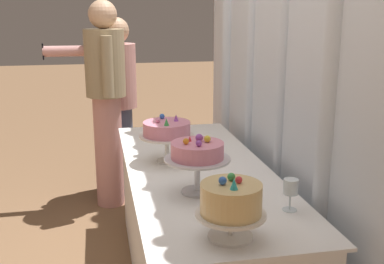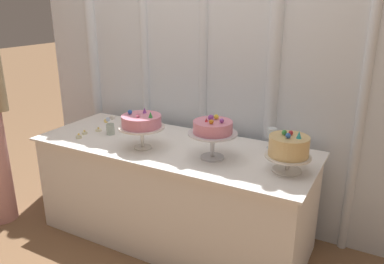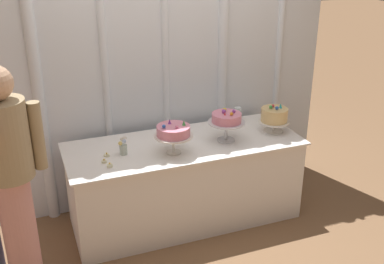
{
  "view_description": "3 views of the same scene",
  "coord_description": "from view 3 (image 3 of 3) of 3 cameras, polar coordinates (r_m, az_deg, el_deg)",
  "views": [
    {
      "loc": [
        2.43,
        -0.42,
        1.6
      ],
      "look_at": [
        -0.14,
        0.09,
        0.91
      ],
      "focal_mm": 44.43,
      "sensor_mm": 36.0,
      "label": 1
    },
    {
      "loc": [
        1.33,
        -2.05,
        1.71
      ],
      "look_at": [
        0.15,
        0.11,
        0.86
      ],
      "focal_mm": 35.88,
      "sensor_mm": 36.0,
      "label": 2
    },
    {
      "loc": [
        -1.23,
        -3.29,
        2.39
      ],
      "look_at": [
        0.08,
        0.12,
        0.83
      ],
      "focal_mm": 43.84,
      "sensor_mm": 36.0,
      "label": 3
    }
  ],
  "objects": [
    {
      "name": "guest_man_dark_suit",
      "position": [
        3.28,
        -21.19,
        -5.05
      ],
      "size": [
        0.48,
        0.34,
        1.67
      ],
      "color": "#D6938E",
      "rests_on": "ground_plane"
    },
    {
      "name": "cake_display_leftmost",
      "position": [
        3.71,
        -2.28,
        0.02
      ],
      "size": [
        0.31,
        0.31,
        0.28
      ],
      "color": "silver",
      "rests_on": "cake_table"
    },
    {
      "name": "cake_display_rightmost",
      "position": [
        4.2,
        9.97,
        1.92
      ],
      "size": [
        0.27,
        0.27,
        0.26
      ],
      "color": "silver",
      "rests_on": "cake_table"
    },
    {
      "name": "draped_curtain",
      "position": [
        4.15,
        -3.64,
        11.23
      ],
      "size": [
        3.14,
        0.17,
        2.85
      ],
      "color": "silver",
      "rests_on": "ground_plane"
    },
    {
      "name": "tealight_near_right",
      "position": [
        3.79,
        -10.34,
        -2.79
      ],
      "size": [
        0.05,
        0.05,
        0.03
      ],
      "color": "beige",
      "rests_on": "cake_table"
    },
    {
      "name": "cake_display_center",
      "position": [
        3.94,
        4.23,
        1.53
      ],
      "size": [
        0.31,
        0.31,
        0.29
      ],
      "color": "silver",
      "rests_on": "cake_table"
    },
    {
      "name": "wine_glass",
      "position": [
        4.39,
        5.57,
        2.48
      ],
      "size": [
        0.06,
        0.06,
        0.14
      ],
      "color": "silver",
      "rests_on": "cake_table"
    },
    {
      "name": "cake_table",
      "position": [
        4.13,
        -0.9,
        -6.04
      ],
      "size": [
        2.0,
        0.77,
        0.74
      ],
      "color": "white",
      "rests_on": "ground_plane"
    },
    {
      "name": "tealight_far_left",
      "position": [
        3.69,
        -10.64,
        -3.55
      ],
      "size": [
        0.04,
        0.04,
        0.03
      ],
      "color": "beige",
      "rests_on": "cake_table"
    },
    {
      "name": "ground_plane",
      "position": [
        4.25,
        -0.39,
        -11.05
      ],
      "size": [
        24.0,
        24.0,
        0.0
      ],
      "primitive_type": "plane",
      "color": "#846042"
    },
    {
      "name": "flower_vase",
      "position": [
        3.78,
        -8.35,
        -1.7
      ],
      "size": [
        0.07,
        0.09,
        0.16
      ],
      "color": "#B2C1B2",
      "rests_on": "cake_table"
    },
    {
      "name": "tealight_near_left",
      "position": [
        3.62,
        -9.98,
        -4.05
      ],
      "size": [
        0.05,
        0.05,
        0.04
      ],
      "color": "beige",
      "rests_on": "cake_table"
    }
  ]
}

